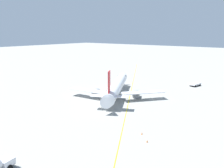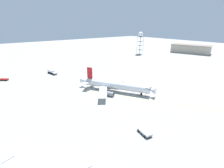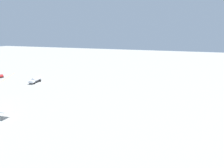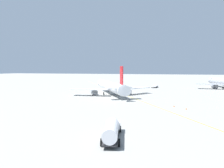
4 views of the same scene
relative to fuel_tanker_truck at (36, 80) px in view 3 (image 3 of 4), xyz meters
The scene contains 2 objects.
fuel_tanker_truck is the anchor object (origin of this frame).
ops_pickup_truck 29.49m from the fuel_tanker_truck, behind, with size 5.04×4.71×1.41m.
Camera 3 is at (67.27, -40.64, 26.84)m, focal length 37.28 mm.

